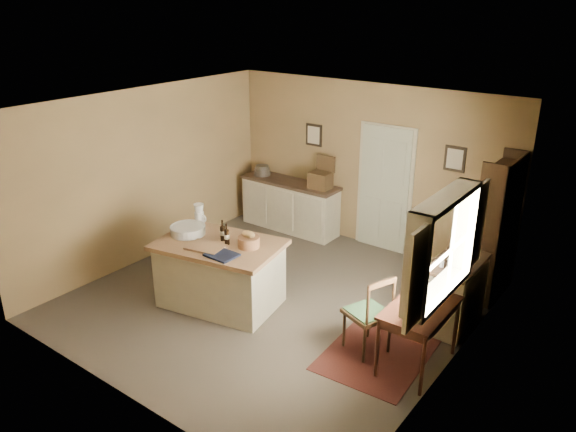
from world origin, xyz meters
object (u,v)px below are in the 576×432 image
at_px(work_island, 220,272).
at_px(writing_desk, 420,314).
at_px(desk_chair, 368,313).
at_px(right_cabinet, 454,292).
at_px(sideboard, 290,204).
at_px(shelving_unit, 500,228).

distance_m(work_island, writing_desk, 2.77).
relative_size(desk_chair, right_cabinet, 1.01).
bearing_deg(work_island, writing_desk, -4.30).
distance_m(writing_desk, right_cabinet, 1.09).
height_order(writing_desk, right_cabinet, right_cabinet).
bearing_deg(desk_chair, work_island, -152.33).
bearing_deg(work_island, sideboard, 95.71).
xyz_separation_m(work_island, right_cabinet, (2.74, 1.39, -0.02)).
relative_size(work_island, sideboard, 0.97).
distance_m(sideboard, right_cabinet, 3.77).
xyz_separation_m(desk_chair, shelving_unit, (0.76, 2.25, 0.50)).
bearing_deg(work_island, right_cabinet, 15.98).
distance_m(sideboard, desk_chair, 3.83).
bearing_deg(shelving_unit, work_island, -139.35).
relative_size(work_island, right_cabinet, 1.82).
xyz_separation_m(sideboard, writing_desk, (3.54, -2.37, 0.19)).
xyz_separation_m(writing_desk, desk_chair, (-0.60, -0.08, -0.18)).
bearing_deg(desk_chair, writing_desk, 29.01).
distance_m(work_island, desk_chair, 2.15).
height_order(sideboard, writing_desk, sideboard).
relative_size(writing_desk, right_cabinet, 1.01).
bearing_deg(right_cabinet, shelving_unit, 82.08).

